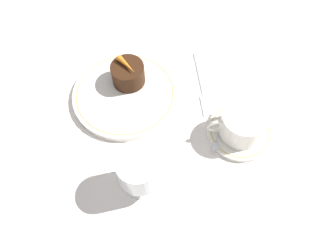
% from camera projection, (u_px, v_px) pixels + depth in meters
% --- Properties ---
extents(ground_plane, '(3.00, 3.00, 0.00)m').
position_uv_depth(ground_plane, '(136.00, 107.00, 0.70)').
color(ground_plane, white).
extents(dinner_plate, '(0.22, 0.22, 0.01)m').
position_uv_depth(dinner_plate, '(125.00, 94.00, 0.70)').
color(dinner_plate, white).
rests_on(dinner_plate, ground_plane).
extents(saucer, '(0.13, 0.13, 0.01)m').
position_uv_depth(saucer, '(239.00, 132.00, 0.66)').
color(saucer, white).
rests_on(saucer, ground_plane).
extents(coffee_cup, '(0.11, 0.09, 0.06)m').
position_uv_depth(coffee_cup, '(242.00, 124.00, 0.63)').
color(coffee_cup, white).
rests_on(coffee_cup, saucer).
extents(spoon, '(0.06, 0.11, 0.00)m').
position_uv_depth(spoon, '(219.00, 132.00, 0.65)').
color(spoon, silver).
rests_on(spoon, saucer).
extents(wine_glass, '(0.07, 0.07, 0.10)m').
position_uv_depth(wine_glass, '(137.00, 171.00, 0.55)').
color(wine_glass, silver).
rests_on(wine_glass, ground_plane).
extents(fork, '(0.02, 0.18, 0.01)m').
position_uv_depth(fork, '(203.00, 90.00, 0.72)').
color(fork, silver).
rests_on(fork, ground_plane).
extents(dessert_cake, '(0.07, 0.07, 0.05)m').
position_uv_depth(dessert_cake, '(128.00, 74.00, 0.69)').
color(dessert_cake, '#381E0F').
rests_on(dessert_cake, dinner_plate).
extents(carrot_garnish, '(0.04, 0.05, 0.01)m').
position_uv_depth(carrot_garnish, '(127.00, 65.00, 0.67)').
color(carrot_garnish, orange).
rests_on(carrot_garnish, dessert_cake).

